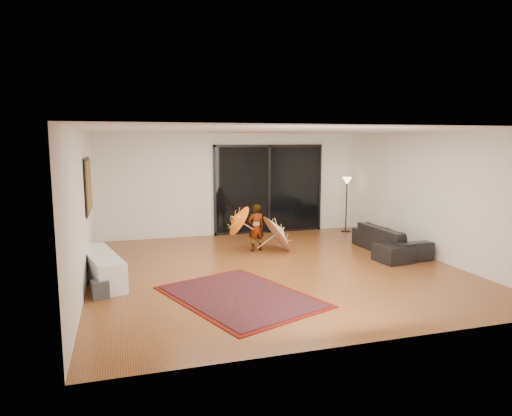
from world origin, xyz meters
name	(u,v)px	position (x,y,z in m)	size (l,w,h in m)	color
floor	(275,269)	(0.00, 0.00, 0.00)	(7.00, 7.00, 0.00)	#925728
ceiling	(276,130)	(0.00, 0.00, 2.70)	(7.00, 7.00, 0.00)	white
wall_back	(233,184)	(0.00, 3.50, 1.35)	(7.00, 7.00, 0.00)	silver
wall_front	(369,238)	(0.00, -3.50, 1.35)	(7.00, 7.00, 0.00)	silver
wall_left	(83,209)	(-3.50, 0.00, 1.35)	(7.00, 7.00, 0.00)	silver
wall_right	(429,195)	(3.50, 0.00, 1.35)	(7.00, 7.00, 0.00)	silver
sliding_door	(269,189)	(1.00, 3.47, 1.20)	(3.06, 0.07, 2.40)	black
painting	(88,186)	(-3.46, 1.00, 1.65)	(0.04, 1.28, 1.08)	black
media_console	(102,268)	(-3.25, 0.10, 0.26)	(0.46, 1.86, 0.52)	white
speaker	(100,289)	(-3.25, -0.81, 0.14)	(0.25, 0.25, 0.29)	#424244
persian_rug	(240,296)	(-1.08, -1.41, 0.01)	(2.65, 3.07, 0.02)	#5A0F07
sofa	(390,239)	(2.95, 0.55, 0.29)	(2.01, 0.78, 0.59)	black
ottoman	(393,253)	(2.53, -0.22, 0.18)	(0.64, 0.64, 0.37)	black
floor_lamp	(347,189)	(3.10, 2.97, 1.19)	(0.26, 0.26, 1.51)	black
child	(256,228)	(0.05, 1.51, 0.54)	(0.39, 0.26, 1.08)	#999999
parasol_orange	(233,221)	(-0.50, 1.46, 0.73)	(0.55, 0.74, 0.84)	#E15A0B
parasol_white	(283,229)	(0.65, 1.36, 0.50)	(0.71, 0.98, 0.99)	white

